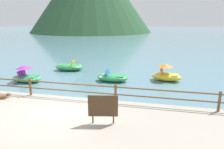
{
  "coord_description": "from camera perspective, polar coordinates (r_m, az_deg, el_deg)",
  "views": [
    {
      "loc": [
        4.35,
        -7.98,
        4.42
      ],
      "look_at": [
        1.42,
        5.0,
        0.9
      ],
      "focal_mm": 33.31,
      "sensor_mm": 36.0,
      "label": 1
    }
  ],
  "objects": [
    {
      "name": "pedal_boat_3",
      "position": [
        15.36,
        0.19,
        -0.79
      ],
      "size": [
        2.31,
        1.24,
        0.87
      ],
      "color": "green",
      "rests_on": "ground"
    },
    {
      "name": "pedal_boat_0",
      "position": [
        16.4,
        -22.49,
        -0.52
      ],
      "size": [
        2.22,
        1.19,
        1.22
      ],
      "color": "green",
      "rests_on": "ground"
    },
    {
      "name": "ground_plane",
      "position": [
        48.38,
        7.62,
        9.46
      ],
      "size": [
        200.0,
        200.0,
        0.0
      ],
      "primitive_type": "plane",
      "color": "slate"
    },
    {
      "name": "promenade_dock",
      "position": [
        8.38,
        -21.73,
        -16.61
      ],
      "size": [
        28.0,
        8.0,
        0.4
      ],
      "primitive_type": "cube",
      "color": "#A39989",
      "rests_on": "ground"
    },
    {
      "name": "dock_railing",
      "position": [
        11.03,
        -11.25,
        -3.66
      ],
      "size": [
        23.92,
        0.12,
        0.95
      ],
      "color": "brown",
      "rests_on": "promenade_dock"
    },
    {
      "name": "pedal_boat_1",
      "position": [
        15.99,
        14.68,
        -0.13
      ],
      "size": [
        2.3,
        1.42,
        1.28
      ],
      "color": "yellow",
      "rests_on": "ground"
    },
    {
      "name": "pedal_boat_2",
      "position": [
        19.02,
        -11.72,
        2.03
      ],
      "size": [
        2.63,
        1.53,
        0.9
      ],
      "color": "green",
      "rests_on": "ground"
    },
    {
      "name": "sign_board",
      "position": [
        8.24,
        -2.49,
        -8.74
      ],
      "size": [
        1.16,
        0.28,
        1.19
      ],
      "color": "beige",
      "rests_on": "promenade_dock"
    },
    {
      "name": "dog_resting",
      "position": [
        12.38,
        -27.96,
        -5.34
      ],
      "size": [
        0.83,
        0.78,
        0.26
      ],
      "color": "brown",
      "rests_on": "promenade_dock"
    }
  ]
}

